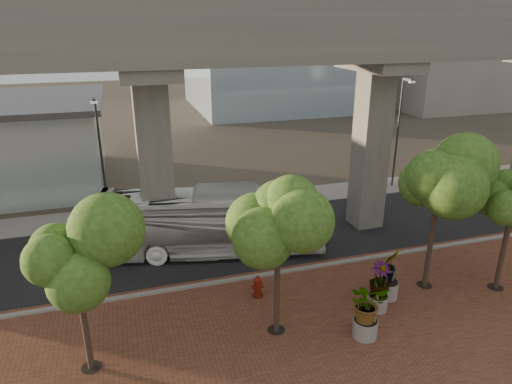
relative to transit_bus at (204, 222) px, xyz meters
name	(u,v)px	position (x,y,z in m)	size (l,w,h in m)	color
ground	(281,253)	(3.79, -1.31, -1.71)	(160.00, 160.00, 0.00)	#3D372D
brick_plaza	(356,351)	(3.79, -9.31, -1.68)	(70.00, 13.00, 0.06)	brown
asphalt_road	(269,236)	(3.79, 0.69, -1.69)	(90.00, 8.00, 0.04)	black
curb_strip	(296,270)	(3.79, -3.31, -1.63)	(70.00, 0.25, 0.16)	gray
far_sidewalk	(243,202)	(3.79, 6.19, -1.68)	(90.00, 3.00, 0.06)	gray
transit_viaduct	(271,108)	(3.79, 0.69, 5.58)	(72.00, 5.60, 12.40)	gray
midrise_block	(454,17)	(41.79, 34.69, 10.29)	(18.00, 16.00, 24.00)	#A19B90
transit_bus	(204,222)	(0.00, 0.00, 0.00)	(2.87, 12.24, 3.41)	white
fire_hydrant	(258,286)	(1.38, -4.87, -1.16)	(0.51, 0.46, 1.01)	maroon
planter_front	(367,305)	(4.51, -8.68, -0.25)	(2.09, 2.09, 2.29)	#9F9A8F
planter_right	(380,282)	(5.90, -7.27, -0.32)	(2.05, 2.05, 2.19)	gray
planter_left	(389,267)	(6.78, -6.56, -0.18)	(2.20, 2.20, 2.42)	#AFAB9E
street_tree_far_west	(74,258)	(-5.53, -7.39, 2.71)	(3.75, 3.75, 6.09)	#463328
street_tree_near_west	(278,221)	(1.38, -7.33, 3.05)	(3.49, 3.49, 6.31)	#463328
street_tree_near_east	(441,174)	(8.98, -6.27, 3.74)	(4.33, 4.33, 7.38)	#463328
streetlamp_west	(101,153)	(-4.87, 5.37, 2.69)	(0.37, 1.09, 7.52)	#28292D
streetlamp_east	(399,126)	(15.17, 5.95, 2.85)	(0.39, 1.13, 7.80)	#333238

